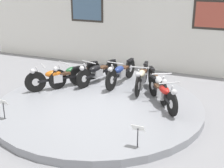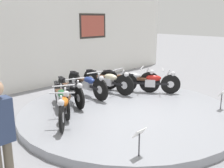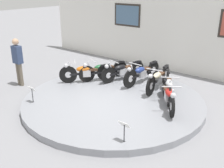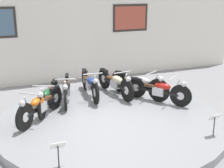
# 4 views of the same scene
# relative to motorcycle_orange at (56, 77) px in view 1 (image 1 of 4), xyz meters

# --- Properties ---
(ground_plane) EXTENTS (60.00, 60.00, 0.00)m
(ground_plane) POSITION_rel_motorcycle_orange_xyz_m (1.63, -0.48, -0.57)
(ground_plane) COLOR gray
(display_platform) EXTENTS (5.60, 5.60, 0.19)m
(display_platform) POSITION_rel_motorcycle_orange_xyz_m (1.63, -0.48, -0.48)
(display_platform) COLOR gray
(display_platform) RESTS_ON ground_plane
(back_wall) EXTENTS (14.00, 0.22, 3.96)m
(back_wall) POSITION_rel_motorcycle_orange_xyz_m (1.63, 3.71, 1.41)
(back_wall) COLOR white
(back_wall) RESTS_ON ground_plane
(motorcycle_orange) EXTENTS (1.35, 1.53, 0.79)m
(motorcycle_orange) POSITION_rel_motorcycle_orange_xyz_m (0.00, 0.00, 0.00)
(motorcycle_orange) COLOR black
(motorcycle_orange) RESTS_ON display_platform
(motorcycle_green) EXTENTS (0.87, 1.80, 0.78)m
(motorcycle_green) POSITION_rel_motorcycle_orange_xyz_m (0.31, 0.58, -0.01)
(motorcycle_green) COLOR black
(motorcycle_green) RESTS_ON display_platform
(motorcycle_black) EXTENTS (0.67, 1.90, 0.78)m
(motorcycle_black) POSITION_rel_motorcycle_orange_xyz_m (0.89, 0.99, -0.01)
(motorcycle_black) COLOR black
(motorcycle_black) RESTS_ON display_platform
(motorcycle_blue) EXTENTS (0.54, 2.01, 0.81)m
(motorcycle_blue) POSITION_rel_motorcycle_orange_xyz_m (1.63, 1.14, 0.01)
(motorcycle_blue) COLOR black
(motorcycle_blue) RESTS_ON display_platform
(motorcycle_cream) EXTENTS (0.54, 2.00, 0.80)m
(motorcycle_cream) POSITION_rel_motorcycle_orange_xyz_m (2.37, 0.99, 0.01)
(motorcycle_cream) COLOR black
(motorcycle_cream) RESTS_ON display_platform
(motorcycle_silver) EXTENTS (1.03, 1.79, 0.81)m
(motorcycle_silver) POSITION_rel_motorcycle_orange_xyz_m (2.96, 0.59, 0.01)
(motorcycle_silver) COLOR black
(motorcycle_silver) RESTS_ON display_platform
(motorcycle_red) EXTENTS (1.18, 1.63, 0.78)m
(motorcycle_red) POSITION_rel_motorcycle_orange_xyz_m (3.26, -0.00, -0.01)
(motorcycle_red) COLOR black
(motorcycle_red) RESTS_ON display_platform
(info_placard_front_left) EXTENTS (0.26, 0.11, 0.51)m
(info_placard_front_left) POSITION_rel_motorcycle_orange_xyz_m (-0.06, -2.26, -0.01)
(info_placard_front_left) COLOR #333338
(info_placard_front_left) RESTS_ON display_platform
(info_placard_front_centre) EXTENTS (0.26, 0.11, 0.51)m
(info_placard_front_centre) POSITION_rel_motorcycle_orange_xyz_m (3.32, -2.26, -0.01)
(info_placard_front_centre) COLOR #333338
(info_placard_front_centre) RESTS_ON display_platform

